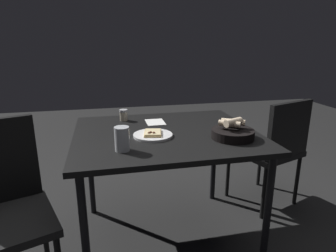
% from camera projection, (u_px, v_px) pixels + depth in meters
% --- Properties ---
extents(ground, '(8.00, 8.00, 0.00)m').
position_uv_depth(ground, '(166.00, 236.00, 1.99)').
color(ground, '#242424').
extents(dining_table, '(0.93, 1.09, 0.74)m').
position_uv_depth(dining_table, '(166.00, 142.00, 1.79)').
color(dining_table, black).
rests_on(dining_table, ground).
extents(pizza_plate, '(0.23, 0.23, 0.04)m').
position_uv_depth(pizza_plate, '(153.00, 135.00, 1.69)').
color(pizza_plate, white).
rests_on(pizza_plate, dining_table).
extents(bread_basket, '(0.24, 0.24, 0.12)m').
position_uv_depth(bread_basket, '(233.00, 132.00, 1.66)').
color(bread_basket, black).
rests_on(bread_basket, dining_table).
extents(beer_glass, '(0.08, 0.08, 0.12)m').
position_uv_depth(beer_glass, '(122.00, 140.00, 1.46)').
color(beer_glass, silver).
rests_on(beer_glass, dining_table).
extents(pepper_shaker, '(0.06, 0.06, 0.08)m').
position_uv_depth(pepper_shaker, '(124.00, 116.00, 2.02)').
color(pepper_shaker, '#BFB299').
rests_on(pepper_shaker, dining_table).
extents(napkin, '(0.16, 0.12, 0.00)m').
position_uv_depth(napkin, '(155.00, 122.00, 1.97)').
color(napkin, white).
rests_on(napkin, dining_table).
extents(chair_near, '(0.57, 0.57, 0.91)m').
position_uv_depth(chair_near, '(0.00, 201.00, 1.43)').
color(chair_near, black).
rests_on(chair_near, ground).
extents(chair_far, '(0.56, 0.56, 0.86)m').
position_uv_depth(chair_far, '(273.00, 146.00, 2.23)').
color(chair_far, black).
rests_on(chair_far, ground).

